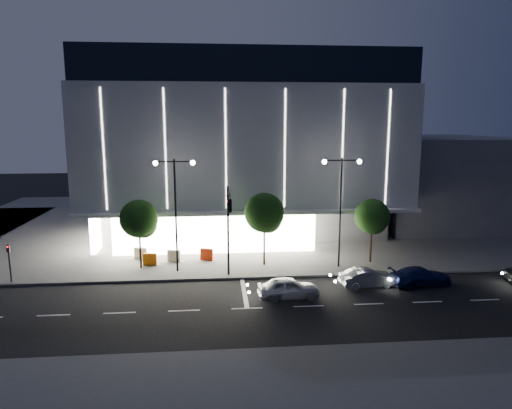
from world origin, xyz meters
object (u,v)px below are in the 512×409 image
(traffic_mast, at_px, (228,217))
(street_lamp_east, at_px, (341,196))
(tree_right, at_px, (372,218))
(barrier_c, at_px, (207,254))
(barrier_b, at_px, (141,253))
(barrier_a, at_px, (150,259))
(barrier_d, at_px, (174,256))
(tree_left, at_px, (139,221))
(street_lamp_west, at_px, (175,199))
(tree_mid, at_px, (265,215))
(car_second, at_px, (368,278))
(car_third, at_px, (421,276))
(ped_signal_far, at_px, (9,259))
(car_lead, at_px, (289,288))

(traffic_mast, distance_m, street_lamp_east, 9.43)
(tree_right, distance_m, barrier_c, 14.25)
(barrier_c, bearing_deg, barrier_b, -167.96)
(barrier_a, height_order, barrier_d, same)
(barrier_c, distance_m, barrier_d, 2.76)
(traffic_mast, relative_size, barrier_b, 6.43)
(tree_left, distance_m, barrier_a, 3.50)
(street_lamp_west, distance_m, street_lamp_east, 13.00)
(tree_mid, height_order, car_second, tree_mid)
(street_lamp_east, height_order, tree_right, street_lamp_east)
(tree_left, relative_size, barrier_d, 5.20)
(car_second, relative_size, barrier_d, 3.74)
(tree_mid, xyz_separation_m, car_third, (10.92, -5.39, -3.67))
(street_lamp_west, height_order, street_lamp_east, same)
(tree_left, bearing_deg, ped_signal_far, -164.39)
(ped_signal_far, bearing_deg, traffic_mast, -4.15)
(street_lamp_west, height_order, tree_right, street_lamp_west)
(barrier_c, bearing_deg, car_lead, -36.91)
(street_lamp_west, distance_m, car_third, 19.21)
(street_lamp_east, relative_size, ped_signal_far, 3.00)
(barrier_a, bearing_deg, barrier_d, 29.29)
(street_lamp_east, bearing_deg, barrier_d, 169.48)
(traffic_mast, bearing_deg, street_lamp_west, 146.35)
(tree_right, bearing_deg, barrier_d, 174.86)
(car_second, bearing_deg, barrier_a, 62.04)
(tree_right, relative_size, car_third, 1.20)
(street_lamp_west, relative_size, barrier_d, 8.18)
(car_lead, bearing_deg, street_lamp_west, 48.06)
(tree_mid, distance_m, tree_right, 9.01)
(barrier_a, distance_m, barrier_c, 4.74)
(barrier_b, bearing_deg, tree_right, 5.63)
(street_lamp_east, distance_m, car_lead, 9.45)
(ped_signal_far, bearing_deg, barrier_a, 18.42)
(barrier_c, bearing_deg, street_lamp_west, -109.92)
(traffic_mast, distance_m, tree_right, 12.63)
(car_third, relative_size, barrier_c, 4.16)
(traffic_mast, height_order, barrier_b, traffic_mast)
(street_lamp_west, distance_m, barrier_d, 5.89)
(car_third, bearing_deg, barrier_d, 61.63)
(street_lamp_west, height_order, car_lead, street_lamp_west)
(tree_mid, height_order, car_third, tree_mid)
(barrier_b, xyz_separation_m, barrier_d, (2.91, -0.98, 0.00))
(ped_signal_far, relative_size, car_third, 0.66)
(ped_signal_far, height_order, barrier_b, ped_signal_far)
(barrier_b, bearing_deg, traffic_mast, -26.84)
(street_lamp_west, distance_m, barrier_c, 6.36)
(barrier_a, distance_m, barrier_d, 2.05)
(traffic_mast, distance_m, street_lamp_west, 4.89)
(tree_left, bearing_deg, car_lead, -32.83)
(barrier_a, bearing_deg, car_lead, -30.64)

